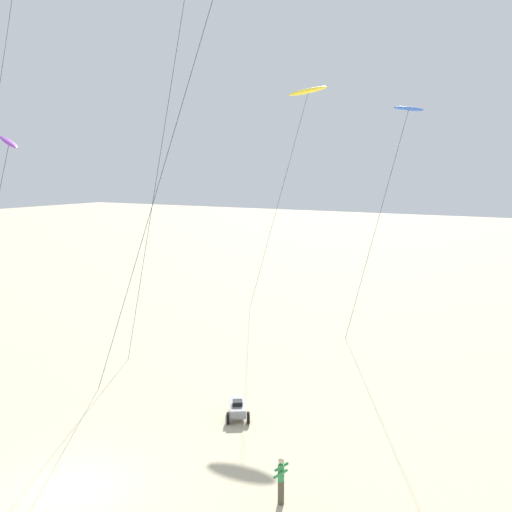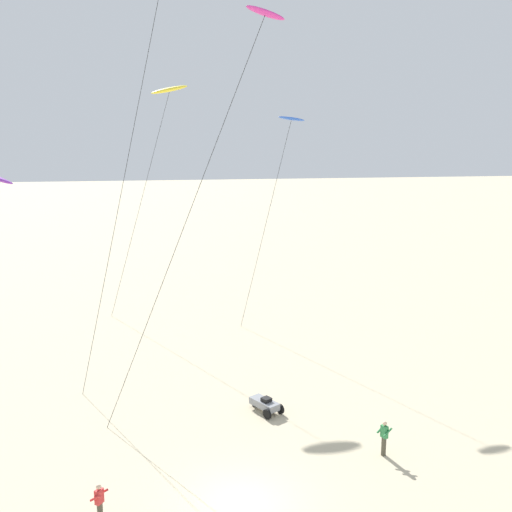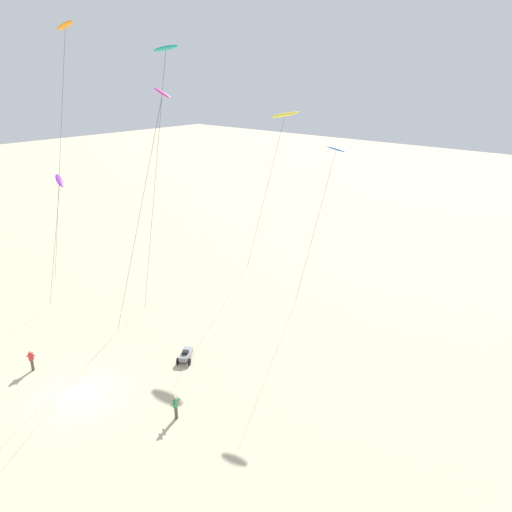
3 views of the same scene
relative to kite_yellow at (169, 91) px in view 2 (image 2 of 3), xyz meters
name	(u,v)px [view 2 (image 2 of 3)]	position (x,y,z in m)	size (l,w,h in m)	color
ground_plane	(242,502)	(2.56, -25.36, -16.85)	(260.00, 260.00, 0.00)	beige
kite_yellow	(169,91)	(0.00, 0.00, 0.00)	(6.43, 1.86, 17.42)	yellow
kite_magenta	(260,28)	(4.21, -18.20, 2.13)	(8.81, 0.64, 20.07)	#D8339E
kite_blue	(290,126)	(8.23, -3.75, -2.44)	(4.55, 0.49, 15.17)	blue
kite_flyer_nearest	(384,437)	(9.35, -22.60, -15.95)	(0.67, 0.68, 1.67)	#4C4738
kite_flyer_middle	(100,503)	(-2.89, -26.09, -15.95)	(0.71, 0.71, 1.67)	#4C4738
beach_buggy	(265,404)	(4.60, -17.62, -16.42)	(1.73, 2.03, 0.82)	gray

